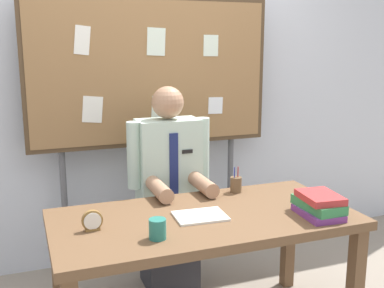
# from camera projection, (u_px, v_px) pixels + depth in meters

# --- Properties ---
(back_wall) EXTENTS (6.40, 0.08, 2.70)m
(back_wall) POSITION_uv_depth(u_px,v_px,m) (144.00, 80.00, 3.45)
(back_wall) COLOR silver
(back_wall) RESTS_ON ground_plane
(desk) EXTENTS (1.61, 0.79, 0.72)m
(desk) POSITION_uv_depth(u_px,v_px,m) (204.00, 230.00, 2.50)
(desk) COLOR brown
(desk) RESTS_ON ground_plane
(person) EXTENTS (0.55, 0.56, 1.35)m
(person) POSITION_uv_depth(u_px,v_px,m) (169.00, 197.00, 3.07)
(person) COLOR #2D2D33
(person) RESTS_ON ground_plane
(bulletin_board) EXTENTS (1.73, 0.09, 1.94)m
(bulletin_board) POSITION_uv_depth(u_px,v_px,m) (152.00, 75.00, 3.25)
(bulletin_board) COLOR #4C3823
(bulletin_board) RESTS_ON ground_plane
(book_stack) EXTENTS (0.21, 0.29, 0.12)m
(book_stack) POSITION_uv_depth(u_px,v_px,m) (319.00, 205.00, 2.47)
(book_stack) COLOR #72337F
(book_stack) RESTS_ON desk
(open_notebook) EXTENTS (0.28, 0.22, 0.01)m
(open_notebook) POSITION_uv_depth(u_px,v_px,m) (200.00, 216.00, 2.46)
(open_notebook) COLOR white
(open_notebook) RESTS_ON desk
(desk_clock) EXTENTS (0.10, 0.04, 0.10)m
(desk_clock) POSITION_uv_depth(u_px,v_px,m) (92.00, 221.00, 2.27)
(desk_clock) COLOR olive
(desk_clock) RESTS_ON desk
(coffee_mug) EXTENTS (0.08, 0.08, 0.10)m
(coffee_mug) POSITION_uv_depth(u_px,v_px,m) (158.00, 229.00, 2.17)
(coffee_mug) COLOR #267266
(coffee_mug) RESTS_ON desk
(pen_holder) EXTENTS (0.07, 0.07, 0.16)m
(pen_holder) POSITION_uv_depth(u_px,v_px,m) (236.00, 184.00, 2.86)
(pen_holder) COLOR brown
(pen_holder) RESTS_ON desk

